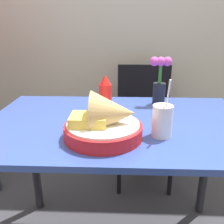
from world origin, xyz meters
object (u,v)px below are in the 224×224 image
object	(u,v)px
ketchup_bottle	(105,97)
drink_cup	(162,122)
food_basket	(106,122)
flower_vase	(160,81)
chair_far_window	(144,113)

from	to	relation	value
ketchup_bottle	drink_cup	bearing A→B (deg)	-39.71
food_basket	ketchup_bottle	world-z (taller)	ketchup_bottle
drink_cup	ketchup_bottle	bearing A→B (deg)	140.29
ketchup_bottle	flower_vase	xyz separation A→B (m)	(0.27, 0.22, 0.03)
flower_vase	food_basket	bearing A→B (deg)	-120.65
chair_far_window	flower_vase	distance (m)	0.62
chair_far_window	food_basket	bearing A→B (deg)	-103.58
food_basket	flower_vase	size ratio (longest dim) A/B	1.19
food_basket	drink_cup	distance (m)	0.21
food_basket	drink_cup	bearing A→B (deg)	5.90
chair_far_window	food_basket	xyz separation A→B (m)	(-0.22, -0.93, 0.30)
chair_far_window	flower_vase	size ratio (longest dim) A/B	3.49
ketchup_bottle	flower_vase	distance (m)	0.35
flower_vase	drink_cup	bearing A→B (deg)	-96.02
food_basket	flower_vase	distance (m)	0.50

